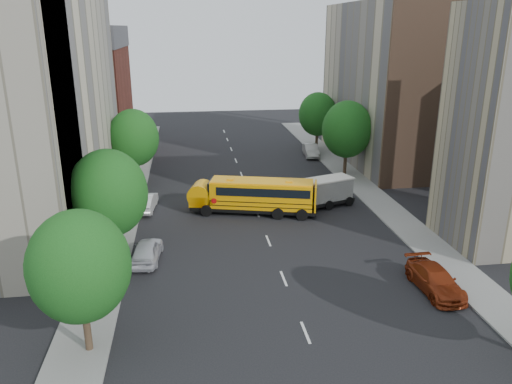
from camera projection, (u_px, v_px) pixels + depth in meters
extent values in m
plane|color=black|center=(264.00, 231.00, 39.43)|extent=(120.00, 120.00, 0.00)
cube|color=slate|center=(122.00, 215.00, 42.58)|extent=(3.00, 80.00, 0.12)
cube|color=slate|center=(380.00, 202.00, 45.64)|extent=(3.00, 80.00, 0.12)
cube|color=silver|center=(248.00, 191.00, 48.83)|extent=(0.15, 64.00, 0.01)
cube|color=beige|center=(29.00, 97.00, 39.53)|extent=(10.00, 26.00, 20.00)
cube|color=maroon|center=(85.00, 102.00, 61.31)|extent=(10.00, 15.00, 13.00)
cube|color=#BAAE91|center=(391.00, 84.00, 57.79)|extent=(10.00, 22.00, 18.00)
cube|color=brown|center=(437.00, 97.00, 47.45)|extent=(10.10, 0.30, 18.00)
cylinder|color=yellow|center=(446.00, 9.00, 63.97)|extent=(1.00, 1.00, 35.00)
cylinder|color=#38281C|center=(87.00, 327.00, 24.38)|extent=(0.36, 0.36, 2.70)
ellipsoid|color=#124614|center=(79.00, 266.00, 23.35)|extent=(4.80, 4.80, 5.52)
cylinder|color=#38281C|center=(113.00, 243.00, 33.76)|extent=(0.36, 0.36, 2.88)
ellipsoid|color=#124614|center=(108.00, 193.00, 32.65)|extent=(5.12, 5.12, 5.89)
cylinder|color=#38281C|center=(136.00, 171.00, 50.69)|extent=(0.36, 0.36, 2.81)
ellipsoid|color=#124614|center=(134.00, 138.00, 49.61)|extent=(4.99, 4.99, 5.74)
cylinder|color=#38281C|center=(345.00, 162.00, 53.59)|extent=(0.36, 0.36, 2.95)
ellipsoid|color=#124614|center=(347.00, 129.00, 52.45)|extent=(5.25, 5.25, 6.04)
cylinder|color=#38281C|center=(317.00, 140.00, 64.90)|extent=(0.36, 0.36, 2.74)
ellipsoid|color=#124614|center=(318.00, 114.00, 63.85)|extent=(4.86, 4.86, 5.59)
cube|color=black|center=(254.00, 207.00, 43.03)|extent=(11.01, 5.14, 0.29)
cube|color=#FFA505|center=(262.00, 194.00, 42.56)|extent=(8.96, 4.55, 2.21)
cube|color=#FFA505|center=(203.00, 199.00, 43.35)|extent=(2.24, 2.58, 0.96)
cube|color=black|center=(215.00, 187.00, 42.87)|extent=(1.03, 2.26, 1.15)
cube|color=#FFA505|center=(262.00, 181.00, 42.21)|extent=(8.91, 4.36, 0.13)
cube|color=black|center=(264.00, 189.00, 42.39)|extent=(8.23, 4.40, 0.72)
cube|color=black|center=(262.00, 202.00, 42.80)|extent=(8.98, 4.60, 0.06)
cube|color=black|center=(262.00, 198.00, 42.68)|extent=(8.98, 4.60, 0.06)
cube|color=#FFA505|center=(313.00, 196.00, 42.06)|extent=(0.76, 2.35, 2.21)
cube|color=#FFA505|center=(231.00, 179.00, 42.47)|extent=(0.70, 0.70, 0.10)
cube|color=#FFA505|center=(288.00, 181.00, 41.92)|extent=(0.70, 0.70, 0.10)
cylinder|color=#FFA505|center=(203.00, 194.00, 43.20)|extent=(2.52, 2.65, 2.01)
cylinder|color=red|center=(216.00, 201.00, 41.87)|extent=(0.47, 0.16, 0.48)
cylinder|color=black|center=(208.00, 211.00, 42.34)|extent=(1.00, 0.53, 0.96)
cylinder|color=black|center=(214.00, 201.00, 44.60)|extent=(1.00, 0.53, 0.96)
cylinder|color=black|center=(277.00, 214.00, 41.67)|extent=(1.00, 0.53, 0.96)
cylinder|color=black|center=(279.00, 204.00, 43.93)|extent=(1.00, 0.53, 0.96)
cylinder|color=black|center=(300.00, 215.00, 41.45)|extent=(1.00, 0.53, 0.96)
cylinder|color=black|center=(301.00, 205.00, 43.71)|extent=(1.00, 0.53, 0.96)
cube|color=black|center=(321.00, 201.00, 44.54)|extent=(6.34, 3.90, 0.30)
cube|color=white|center=(326.00, 189.00, 44.43)|extent=(4.99, 3.34, 1.81)
cube|color=white|center=(300.00, 197.00, 43.33)|extent=(1.96, 2.27, 1.20)
cube|color=silver|center=(326.00, 179.00, 44.13)|extent=(5.21, 3.50, 0.12)
cylinder|color=black|center=(306.00, 210.00, 42.75)|extent=(0.88, 0.52, 0.84)
cylinder|color=black|center=(294.00, 203.00, 44.44)|extent=(0.88, 0.52, 0.84)
cylinder|color=black|center=(329.00, 205.00, 43.81)|extent=(0.88, 0.52, 0.84)
cylinder|color=black|center=(316.00, 199.00, 45.50)|extent=(0.88, 0.52, 0.84)
cylinder|color=black|center=(349.00, 201.00, 44.78)|extent=(0.88, 0.52, 0.84)
cylinder|color=black|center=(336.00, 195.00, 46.47)|extent=(0.88, 0.52, 0.84)
imported|color=silver|center=(147.00, 251.00, 34.11)|extent=(2.22, 4.60, 1.52)
imported|color=silver|center=(145.00, 202.00, 43.70)|extent=(2.03, 4.70, 1.51)
imported|color=maroon|center=(435.00, 280.00, 30.22)|extent=(2.20, 5.10, 1.46)
imported|color=gray|center=(311.00, 150.00, 61.90)|extent=(2.06, 4.76, 1.52)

